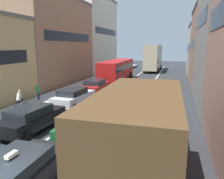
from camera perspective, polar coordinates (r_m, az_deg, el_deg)
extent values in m
cube|color=#B4B4B4|center=(26.85, -8.80, 0.82)|extent=(2.60, 64.00, 0.14)
cube|color=silver|center=(25.14, 1.55, 0.09)|extent=(0.16, 60.00, 0.01)
cube|color=silver|center=(24.48, 9.25, -0.36)|extent=(0.16, 60.00, 0.01)
cube|color=#9E7556|center=(30.76, -16.61, 11.90)|extent=(7.00, 14.57, 10.91)
cube|color=black|center=(29.01, -10.70, 13.31)|extent=(0.02, 11.73, 1.10)
cube|color=beige|center=(43.84, -5.90, 13.80)|extent=(7.00, 14.57, 13.68)
cube|color=black|center=(42.65, -1.41, 14.85)|extent=(0.02, 11.73, 1.10)
cube|color=#B2ADA3|center=(42.61, 24.03, 9.38)|extent=(7.00, 10.90, 8.34)
cube|color=black|center=(42.33, 19.29, 10.28)|extent=(0.02, 8.80, 1.10)
cube|color=#66605B|center=(42.76, 24.51, 15.16)|extent=(7.20, 10.90, 0.30)
cube|color=#936B5B|center=(31.71, 26.52, 9.87)|extent=(7.00, 10.90, 9.48)
cube|color=black|center=(31.34, 20.14, 11.22)|extent=(0.02, 8.80, 1.10)
cube|color=black|center=(20.47, 22.19, 16.53)|extent=(0.02, 8.80, 1.10)
cube|color=#A51E1E|center=(10.59, 9.82, -8.01)|extent=(2.46, 2.46, 1.90)
cube|color=black|center=(11.62, 10.48, -4.30)|extent=(2.02, 0.08, 0.70)
cube|color=#51381E|center=(6.83, 6.82, -12.27)|extent=(2.53, 5.50, 2.80)
cube|color=white|center=(6.99, -3.15, -9.17)|extent=(0.13, 4.48, 0.90)
cylinder|color=black|center=(11.17, 3.43, -12.03)|extent=(0.32, 0.97, 0.96)
cylinder|color=black|center=(10.98, 16.10, -12.91)|extent=(0.32, 0.97, 0.96)
cube|color=black|center=(8.26, -23.31, -20.51)|extent=(1.88, 4.33, 0.70)
cube|color=#1E2328|center=(7.86, -24.60, -17.66)|extent=(1.63, 2.44, 0.52)
cube|color=#F2EACC|center=(7.69, -24.83, -15.23)|extent=(0.17, 0.44, 0.12)
cylinder|color=black|center=(9.93, -21.98, -17.06)|extent=(0.23, 0.64, 0.64)
cylinder|color=black|center=(9.02, -12.09, -19.50)|extent=(0.23, 0.64, 0.64)
cube|color=#19592D|center=(12.20, -7.20, -9.08)|extent=(2.04, 4.39, 0.70)
cube|color=#1E2328|center=(11.84, -7.61, -6.86)|extent=(1.72, 2.49, 0.52)
cylinder|color=black|center=(13.92, -8.60, -8.04)|extent=(0.26, 0.65, 0.64)
cylinder|color=black|center=(13.36, -1.18, -8.74)|extent=(0.26, 0.65, 0.64)
cylinder|color=black|center=(11.46, -14.22, -12.62)|extent=(0.26, 0.65, 0.64)
cylinder|color=black|center=(10.78, -5.25, -13.90)|extent=(0.26, 0.65, 0.64)
cube|color=black|center=(13.67, -20.11, -7.44)|extent=(2.07, 4.41, 0.70)
cube|color=#1E2328|center=(13.36, -20.83, -5.40)|extent=(1.74, 2.51, 0.52)
cylinder|color=black|center=(15.40, -19.12, -6.64)|extent=(0.26, 0.65, 0.64)
cylinder|color=black|center=(14.33, -13.38, -7.64)|extent=(0.26, 0.65, 0.64)
cylinder|color=black|center=(13.42, -27.15, -9.95)|extent=(0.26, 0.65, 0.64)
cylinder|color=black|center=(12.19, -21.16, -11.57)|extent=(0.26, 0.65, 0.64)
cube|color=gray|center=(16.97, 0.48, -3.13)|extent=(1.98, 4.37, 0.70)
cube|color=#1E2328|center=(16.65, 0.26, -1.42)|extent=(1.68, 2.47, 0.52)
cylinder|color=black|center=(18.68, -0.76, -2.88)|extent=(0.25, 0.65, 0.64)
cylinder|color=black|center=(18.16, 4.72, -3.33)|extent=(0.25, 0.65, 0.64)
cylinder|color=black|center=(16.06, -4.33, -5.29)|extent=(0.25, 0.65, 0.64)
cylinder|color=black|center=(15.45, 1.97, -5.94)|extent=(0.25, 0.65, 0.64)
cube|color=silver|center=(18.31, -9.89, -2.22)|extent=(2.09, 4.41, 0.70)
cube|color=#1E2328|center=(18.02, -10.28, -0.62)|extent=(1.74, 2.51, 0.52)
cylinder|color=black|center=(20.07, -10.02, -2.05)|extent=(0.26, 0.65, 0.64)
cylinder|color=black|center=(19.21, -5.28, -2.52)|extent=(0.26, 0.65, 0.64)
cylinder|color=black|center=(17.70, -14.83, -4.07)|extent=(0.26, 0.65, 0.64)
cylinder|color=black|center=(16.72, -9.66, -4.75)|extent=(0.26, 0.65, 0.64)
cube|color=#B29319|center=(21.50, 4.06, -0.06)|extent=(1.88, 4.33, 0.70)
cube|color=#1E2328|center=(21.21, 3.95, 1.33)|extent=(1.63, 2.44, 0.52)
cylinder|color=black|center=(23.19, 2.71, -0.09)|extent=(0.23, 0.64, 0.64)
cylinder|color=black|center=(22.78, 7.18, -0.37)|extent=(0.23, 0.64, 0.64)
cylinder|color=black|center=(20.44, 0.55, -1.63)|extent=(0.23, 0.64, 0.64)
cylinder|color=black|center=(19.98, 5.60, -1.99)|extent=(0.23, 0.64, 0.64)
cube|color=#A51E1E|center=(22.90, -4.31, 0.64)|extent=(1.90, 4.34, 0.70)
cube|color=#1E2328|center=(22.62, -4.50, 1.95)|extent=(1.64, 2.44, 0.52)
cylinder|color=black|center=(24.63, -5.17, 0.56)|extent=(0.23, 0.64, 0.64)
cylinder|color=black|center=(24.05, -1.06, 0.34)|extent=(0.23, 0.64, 0.64)
cylinder|color=black|center=(21.97, -7.84, -0.82)|extent=(0.23, 0.64, 0.64)
cylinder|color=black|center=(21.32, -3.29, -1.11)|extent=(0.23, 0.64, 0.64)
cube|color=beige|center=(14.69, 10.42, -5.62)|extent=(1.81, 4.30, 0.70)
cube|color=#1E2328|center=(14.34, 10.41, -3.71)|extent=(1.59, 2.41, 0.52)
cylinder|color=black|center=(16.29, 7.72, -5.13)|extent=(0.22, 0.64, 0.64)
cylinder|color=black|center=(16.13, 14.22, -5.55)|extent=(0.22, 0.64, 0.64)
cylinder|color=black|center=(13.54, 5.76, -8.52)|extent=(0.22, 0.64, 0.64)
cylinder|color=black|center=(13.35, 13.63, -9.09)|extent=(0.22, 0.64, 0.64)
cube|color=#B21919|center=(30.64, 1.24, 5.32)|extent=(2.57, 10.52, 2.40)
cube|color=black|center=(30.60, 1.24, 5.99)|extent=(2.60, 9.89, 0.70)
cylinder|color=black|center=(34.72, 0.87, 4.04)|extent=(0.31, 1.00, 1.00)
cylinder|color=black|center=(34.15, 4.92, 3.88)|extent=(0.31, 1.00, 1.00)
cylinder|color=black|center=(28.17, -2.90, 2.32)|extent=(0.31, 1.00, 1.00)
cylinder|color=black|center=(27.46, 2.03, 2.09)|extent=(0.31, 1.00, 1.00)
cube|color=#BFB793|center=(44.20, 10.66, 6.98)|extent=(2.54, 10.51, 2.40)
cube|color=black|center=(44.18, 10.68, 7.44)|extent=(2.56, 9.88, 0.70)
cube|color=#BFB793|center=(44.10, 10.77, 9.93)|extent=(2.54, 10.51, 2.16)
cube|color=black|center=(44.09, 10.78, 10.25)|extent=(2.56, 9.88, 0.64)
cylinder|color=black|center=(48.19, 9.64, 5.93)|extent=(0.30, 1.00, 1.00)
cylinder|color=black|center=(47.94, 12.61, 5.79)|extent=(0.30, 1.00, 1.00)
cylinder|color=black|center=(41.36, 8.38, 5.10)|extent=(0.30, 1.00, 1.00)
cylinder|color=black|center=(41.06, 11.84, 4.93)|extent=(0.30, 1.00, 1.00)
torus|color=black|center=(18.11, -21.75, -4.10)|extent=(0.09, 0.68, 0.68)
torus|color=black|center=(17.31, -23.79, -4.95)|extent=(0.09, 0.68, 0.68)
cylinder|color=black|center=(17.58, -22.87, -2.95)|extent=(0.09, 0.95, 0.05)
cylinder|color=black|center=(17.48, -23.21, -3.81)|extent=(0.04, 0.04, 0.55)
cylinder|color=black|center=(17.88, -22.09, -2.23)|extent=(0.50, 0.05, 0.04)
cylinder|color=#232833|center=(17.58, -23.19, -2.74)|extent=(0.16, 0.44, 0.30)
cylinder|color=#232833|center=(17.48, -22.78, -2.78)|extent=(0.16, 0.44, 0.30)
cylinder|color=silver|center=(17.42, -23.17, -1.75)|extent=(0.32, 0.47, 0.62)
sphere|color=tan|center=(17.43, -23.02, -0.48)|extent=(0.22, 0.22, 0.22)
cylinder|color=#262D47|center=(20.64, -18.65, -1.86)|extent=(0.16, 0.16, 0.82)
cylinder|color=#262D47|center=(20.81, -18.62, -1.75)|extent=(0.16, 0.16, 0.82)
cylinder|color=#338C4C|center=(20.58, -18.76, 0.12)|extent=(0.34, 0.34, 0.60)
sphere|color=tan|center=(20.51, -18.83, 1.28)|extent=(0.24, 0.24, 0.24)
cylinder|color=#338C4C|center=(20.36, -18.79, 0.09)|extent=(0.10, 0.10, 0.55)
cylinder|color=#338C4C|center=(20.79, -18.74, 0.32)|extent=(0.10, 0.10, 0.55)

